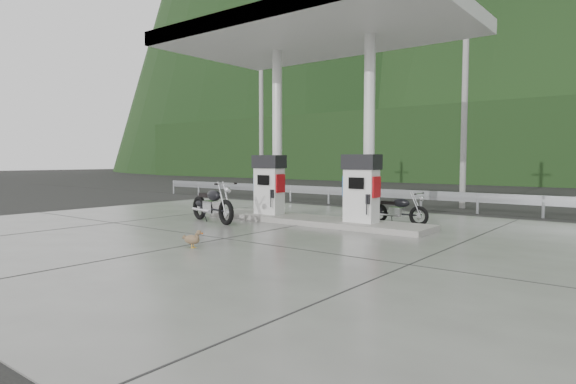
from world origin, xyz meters
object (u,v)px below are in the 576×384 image
Objects in this scene: motorcycle_right at (398,210)px; duck at (192,240)px; gas_pump_right at (361,188)px; motorcycle_left at (212,205)px; gas_pump_left at (269,185)px.

motorcycle_right reaches higher than duck.
motorcycle_right is (0.48, 1.26, -0.65)m from gas_pump_right.
motorcycle_right is at bearing 69.20° from gas_pump_right.
duck is (2.69, -3.10, -0.35)m from motorcycle_left.
gas_pump_right reaches higher than duck.
gas_pump_right is at bearing 0.00° from gas_pump_left.
motorcycle_left is at bearing 119.83° from duck.
motorcycle_left is 4.12m from duck.
motorcycle_left is at bearing -145.40° from motorcycle_right.
gas_pump_left reaches higher than motorcycle_left.
gas_pump_left is 5.15m from duck.
motorcycle_right is at bearing 47.19° from motorcycle_left.
gas_pump_left is at bearing -159.20° from motorcycle_right.
motorcycle_right is 6.24m from duck.
gas_pump_left is 4.03× the size of duck.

